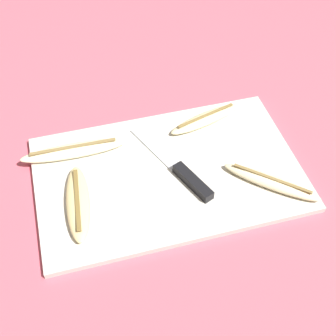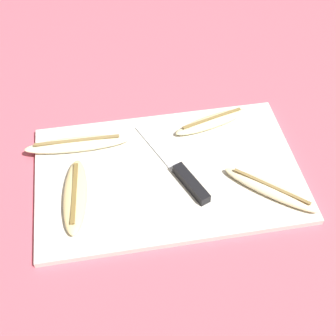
{
  "view_description": "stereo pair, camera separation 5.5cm",
  "coord_description": "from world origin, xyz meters",
  "px_view_note": "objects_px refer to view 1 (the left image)",
  "views": [
    {
      "loc": [
        -0.15,
        -0.55,
        0.69
      ],
      "look_at": [
        0.0,
        0.0,
        0.02
      ],
      "focal_mm": 50.0,
      "sensor_mm": 36.0,
      "label": 1
    },
    {
      "loc": [
        -0.1,
        -0.57,
        0.69
      ],
      "look_at": [
        0.0,
        0.0,
        0.02
      ],
      "focal_mm": 50.0,
      "sensor_mm": 36.0,
      "label": 2
    }
  ],
  "objects_px": {
    "knife": "(184,174)",
    "banana_spotted_left": "(78,203)",
    "banana_soft_right": "(206,119)",
    "banana_pale_long": "(74,150)",
    "banana_cream_curved": "(271,182)"
  },
  "relations": [
    {
      "from": "knife",
      "to": "banana_spotted_left",
      "type": "height_order",
      "value": "banana_spotted_left"
    },
    {
      "from": "knife",
      "to": "banana_pale_long",
      "type": "relative_size",
      "value": 1.09
    },
    {
      "from": "banana_cream_curved",
      "to": "banana_pale_long",
      "type": "bearing_deg",
      "value": 152.74
    },
    {
      "from": "banana_spotted_left",
      "to": "banana_pale_long",
      "type": "bearing_deg",
      "value": 85.41
    },
    {
      "from": "banana_spotted_left",
      "to": "banana_cream_curved",
      "type": "distance_m",
      "value": 0.35
    },
    {
      "from": "banana_spotted_left",
      "to": "banana_cream_curved",
      "type": "relative_size",
      "value": 1.09
    },
    {
      "from": "banana_soft_right",
      "to": "banana_pale_long",
      "type": "bearing_deg",
      "value": -176.3
    },
    {
      "from": "banana_soft_right",
      "to": "banana_pale_long",
      "type": "distance_m",
      "value": 0.28
    },
    {
      "from": "knife",
      "to": "banana_pale_long",
      "type": "distance_m",
      "value": 0.22
    },
    {
      "from": "knife",
      "to": "banana_spotted_left",
      "type": "bearing_deg",
      "value": 161.86
    },
    {
      "from": "banana_pale_long",
      "to": "banana_cream_curved",
      "type": "xyz_separation_m",
      "value": [
        0.34,
        -0.17,
        -0.0
      ]
    },
    {
      "from": "banana_soft_right",
      "to": "banana_spotted_left",
      "type": "bearing_deg",
      "value": -153.02
    },
    {
      "from": "banana_soft_right",
      "to": "knife",
      "type": "bearing_deg",
      "value": -123.04
    },
    {
      "from": "banana_spotted_left",
      "to": "banana_pale_long",
      "type": "distance_m",
      "value": 0.13
    },
    {
      "from": "banana_soft_right",
      "to": "banana_cream_curved",
      "type": "relative_size",
      "value": 1.06
    }
  ]
}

